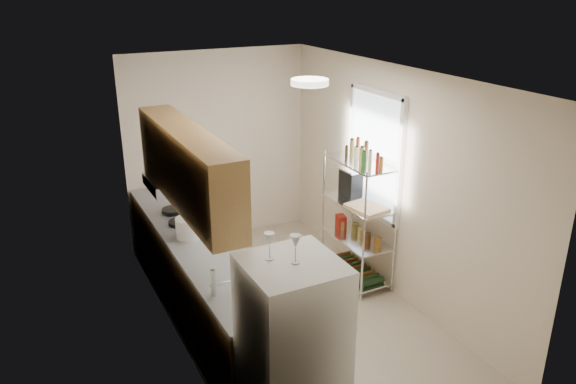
% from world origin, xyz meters
% --- Properties ---
extents(room, '(2.52, 4.42, 2.62)m').
position_xyz_m(room, '(0.00, 0.00, 1.30)').
color(room, '#AA9C8A').
rests_on(room, ground).
extents(counter_run, '(0.63, 3.51, 0.90)m').
position_xyz_m(counter_run, '(-0.92, 0.44, 0.45)').
color(counter_run, '#B07F4B').
rests_on(counter_run, ground).
extents(upper_cabinets, '(0.33, 2.20, 0.72)m').
position_xyz_m(upper_cabinets, '(-1.05, 0.10, 1.81)').
color(upper_cabinets, '#B07F4B').
rests_on(upper_cabinets, room).
extents(range_hood, '(0.50, 0.60, 0.12)m').
position_xyz_m(range_hood, '(-1.00, 0.90, 1.39)').
color(range_hood, '#B7BABC').
rests_on(range_hood, room).
extents(window, '(0.06, 1.00, 1.46)m').
position_xyz_m(window, '(1.23, 0.35, 1.55)').
color(window, white).
rests_on(window, room).
extents(bakers_rack, '(0.45, 0.90, 1.73)m').
position_xyz_m(bakers_rack, '(1.00, 0.30, 1.11)').
color(bakers_rack, silver).
rests_on(bakers_rack, ground).
extents(ceiling_dome, '(0.34, 0.34, 0.05)m').
position_xyz_m(ceiling_dome, '(0.00, -0.30, 2.57)').
color(ceiling_dome, white).
rests_on(ceiling_dome, room).
extents(refrigerator, '(0.66, 0.66, 1.61)m').
position_xyz_m(refrigerator, '(-0.87, -1.65, 0.81)').
color(refrigerator, white).
rests_on(refrigerator, ground).
extents(wine_glass_a, '(0.07, 0.07, 0.21)m').
position_xyz_m(wine_glass_a, '(-0.85, -1.66, 1.72)').
color(wine_glass_a, silver).
rests_on(wine_glass_a, refrigerator).
extents(wine_glass_b, '(0.07, 0.07, 0.20)m').
position_xyz_m(wine_glass_b, '(-0.99, -1.54, 1.71)').
color(wine_glass_b, silver).
rests_on(wine_glass_b, refrigerator).
extents(rice_cooker, '(0.27, 0.27, 0.22)m').
position_xyz_m(rice_cooker, '(-0.96, 0.51, 1.01)').
color(rice_cooker, white).
rests_on(rice_cooker, counter_run).
extents(frying_pan_large, '(0.25, 0.25, 0.04)m').
position_xyz_m(frying_pan_large, '(-0.96, 0.88, 0.92)').
color(frying_pan_large, black).
rests_on(frying_pan_large, counter_run).
extents(frying_pan_small, '(0.31, 0.31, 0.05)m').
position_xyz_m(frying_pan_small, '(-0.93, 1.23, 0.93)').
color(frying_pan_small, black).
rests_on(frying_pan_small, counter_run).
extents(cutting_board, '(0.40, 0.48, 0.03)m').
position_xyz_m(cutting_board, '(0.98, 0.10, 1.03)').
color(cutting_board, tan).
rests_on(cutting_board, bakers_rack).
extents(espresso_machine, '(0.19, 0.27, 0.30)m').
position_xyz_m(espresso_machine, '(1.08, 0.59, 1.16)').
color(espresso_machine, black).
rests_on(espresso_machine, bakers_rack).
extents(storage_bag, '(0.13, 0.16, 0.16)m').
position_xyz_m(storage_bag, '(0.98, 0.63, 0.64)').
color(storage_bag, maroon).
rests_on(storage_bag, bakers_rack).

